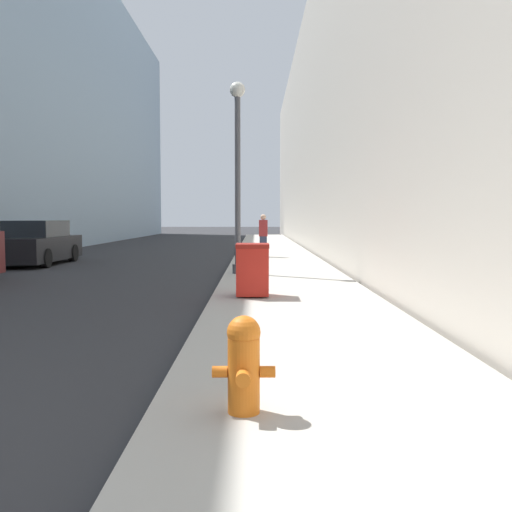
# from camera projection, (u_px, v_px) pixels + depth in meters

# --- Properties ---
(sidewalk_right) EXTENTS (3.24, 60.00, 0.14)m
(sidewalk_right) POSITION_uv_depth(u_px,v_px,m) (275.00, 260.00, 21.13)
(sidewalk_right) COLOR #ADA89E
(sidewalk_right) RESTS_ON ground
(building_right_stone) EXTENTS (12.00, 60.00, 12.27)m
(building_right_stone) POSITION_uv_depth(u_px,v_px,m) (422.00, 129.00, 28.73)
(building_right_stone) COLOR beige
(building_right_stone) RESTS_ON ground
(fire_hydrant) EXTENTS (0.49, 0.38, 0.76)m
(fire_hydrant) POSITION_uv_depth(u_px,v_px,m) (242.00, 362.00, 4.40)
(fire_hydrant) COLOR orange
(fire_hydrant) RESTS_ON sidewalk_right
(trash_bin) EXTENTS (0.63, 0.72, 1.02)m
(trash_bin) POSITION_uv_depth(u_px,v_px,m) (251.00, 269.00, 10.96)
(trash_bin) COLOR red
(trash_bin) RESTS_ON sidewalk_right
(lamppost) EXTENTS (0.41, 0.41, 5.12)m
(lamppost) POSITION_uv_depth(u_px,v_px,m) (236.00, 161.00, 15.27)
(lamppost) COLOR #4C4C51
(lamppost) RESTS_ON sidewalk_right
(parked_sedan_near) EXTENTS (1.83, 4.67, 1.55)m
(parked_sedan_near) POSITION_uv_depth(u_px,v_px,m) (35.00, 244.00, 20.05)
(parked_sedan_near) COLOR black
(parked_sedan_near) RESTS_ON ground
(pedestrian_on_sidewalk) EXTENTS (0.33, 0.22, 1.64)m
(pedestrian_on_sidewalk) POSITION_uv_depth(u_px,v_px,m) (261.00, 236.00, 22.01)
(pedestrian_on_sidewalk) COLOR #2D3347
(pedestrian_on_sidewalk) RESTS_ON sidewalk_right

